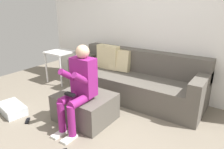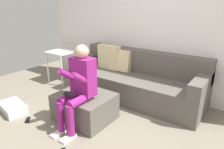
% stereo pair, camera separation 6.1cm
% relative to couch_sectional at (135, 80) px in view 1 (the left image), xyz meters
% --- Properties ---
extents(ground_plane, '(6.74, 6.74, 0.00)m').
position_rel_couch_sectional_xyz_m(ground_plane, '(0.27, -1.56, -0.32)').
color(ground_plane, slate).
extents(wall_back, '(5.18, 0.10, 2.59)m').
position_rel_couch_sectional_xyz_m(wall_back, '(0.27, 0.41, 0.97)').
color(wall_back, white).
rests_on(wall_back, ground_plane).
extents(couch_sectional, '(2.39, 0.85, 0.87)m').
position_rel_couch_sectional_xyz_m(couch_sectional, '(0.00, 0.00, 0.00)').
color(couch_sectional, '#59544C').
rests_on(couch_sectional, ground_plane).
extents(ottoman, '(0.79, 0.65, 0.39)m').
position_rel_couch_sectional_xyz_m(ottoman, '(-0.21, -1.10, -0.13)').
color(ottoman, '#59544C').
rests_on(ottoman, ground_plane).
extents(person_seated, '(0.33, 0.63, 1.13)m').
position_rel_couch_sectional_xyz_m(person_seated, '(-0.14, -1.27, 0.30)').
color(person_seated, '#8C1E72').
rests_on(person_seated, ground_plane).
extents(storage_bin, '(0.56, 0.38, 0.14)m').
position_rel_couch_sectional_xyz_m(storage_bin, '(-1.29, -1.61, -0.25)').
color(storage_bin, silver).
rests_on(storage_bin, ground_plane).
extents(side_table, '(0.51, 0.48, 0.67)m').
position_rel_couch_sectional_xyz_m(side_table, '(-1.69, -0.20, 0.23)').
color(side_table, white).
rests_on(side_table, ground_plane).
extents(remote_by_storage_bin, '(0.13, 0.13, 0.02)m').
position_rel_couch_sectional_xyz_m(remote_by_storage_bin, '(-0.86, -1.64, -0.31)').
color(remote_by_storage_bin, black).
rests_on(remote_by_storage_bin, ground_plane).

